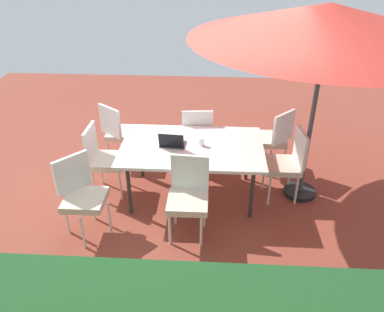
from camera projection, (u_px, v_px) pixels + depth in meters
name	position (u px, v px, depth m)	size (l,w,h in m)	color
ground_plane	(192.00, 195.00, 5.37)	(10.00, 10.00, 0.02)	brown
dining_table	(192.00, 149.00, 5.00)	(1.83, 1.17, 0.77)	silver
patio_umbrella	(328.00, 22.00, 4.23)	(3.12, 3.12, 2.50)	#4C4C4C
chair_southwest	(274.00, 137.00, 5.66)	(0.59, 0.59, 0.98)	beige
chair_west	(287.00, 161.00, 5.06)	(0.48, 0.47, 0.98)	beige
chair_east	(103.00, 157.00, 5.16)	(0.46, 0.46, 0.98)	beige
chair_southeast	(119.00, 131.00, 5.83)	(0.58, 0.58, 0.98)	beige
chair_north	(188.00, 194.00, 4.43)	(0.47, 0.48, 0.98)	beige
chair_south	(197.00, 134.00, 5.75)	(0.47, 0.48, 0.98)	beige
chair_northeast	(82.00, 193.00, 4.45)	(0.59, 0.59, 0.98)	beige
laptop	(172.00, 143.00, 4.94)	(0.34, 0.27, 0.21)	#2D2D33
cup	(201.00, 142.00, 4.95)	(0.07, 0.07, 0.11)	white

